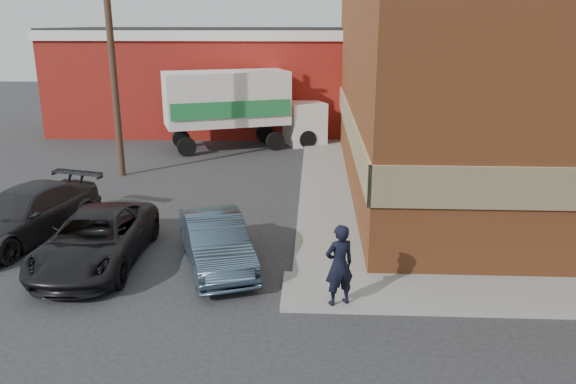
% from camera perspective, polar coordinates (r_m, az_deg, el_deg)
% --- Properties ---
extents(ground, '(90.00, 90.00, 0.00)m').
position_cam_1_polar(ground, '(13.73, 1.72, -8.56)').
color(ground, '#28282B').
rests_on(ground, ground).
extents(brick_building, '(14.25, 18.25, 9.36)m').
position_cam_1_polar(brick_building, '(22.98, 24.54, 12.39)').
color(brick_building, brown).
rests_on(brick_building, ground).
extents(sidewalk_west, '(1.80, 18.00, 0.12)m').
position_cam_1_polar(sidewalk_west, '(22.19, 3.72, 1.60)').
color(sidewalk_west, gray).
rests_on(sidewalk_west, ground).
extents(warehouse, '(16.30, 8.30, 5.60)m').
position_cam_1_polar(warehouse, '(33.13, -8.19, 11.39)').
color(warehouse, maroon).
rests_on(warehouse, ground).
extents(utility_pole, '(2.00, 0.26, 9.00)m').
position_cam_1_polar(utility_pole, '(22.77, -17.47, 13.24)').
color(utility_pole, '#473223').
rests_on(utility_pole, ground).
extents(man, '(0.77, 0.66, 1.79)m').
position_cam_1_polar(man, '(11.91, 5.23, -7.39)').
color(man, black).
rests_on(man, sidewalk_south).
extents(sedan, '(2.65, 4.25, 1.32)m').
position_cam_1_polar(sedan, '(14.13, -7.35, -5.01)').
color(sedan, '#314253').
rests_on(sedan, ground).
extents(suv_a, '(2.32, 4.83, 1.33)m').
position_cam_1_polar(suv_a, '(14.95, -18.94, -4.56)').
color(suv_a, black).
rests_on(suv_a, ground).
extents(suv_b, '(3.32, 5.36, 1.45)m').
position_cam_1_polar(suv_b, '(17.39, -25.18, -2.08)').
color(suv_b, '#27272A').
rests_on(suv_b, ground).
extents(box_truck, '(7.78, 4.66, 3.69)m').
position_cam_1_polar(box_truck, '(27.23, -4.74, 8.88)').
color(box_truck, white).
rests_on(box_truck, ground).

